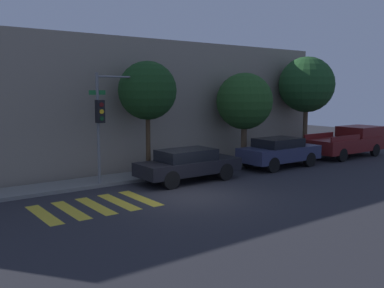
% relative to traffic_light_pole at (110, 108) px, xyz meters
% --- Properties ---
extents(ground_plane, '(60.00, 60.00, 0.00)m').
position_rel_traffic_light_pole_xyz_m(ground_plane, '(1.52, -3.37, -3.19)').
color(ground_plane, '#28282D').
extents(sidewalk, '(26.00, 1.72, 0.14)m').
position_rel_traffic_light_pole_xyz_m(sidewalk, '(1.52, 0.70, -3.12)').
color(sidewalk, slate).
rests_on(sidewalk, ground).
extents(building_row, '(26.00, 6.00, 6.32)m').
position_rel_traffic_light_pole_xyz_m(building_row, '(1.52, 4.96, -0.03)').
color(building_row, gray).
rests_on(building_row, ground).
extents(crosswalk, '(3.91, 2.60, 0.00)m').
position_rel_traffic_light_pole_xyz_m(crosswalk, '(-1.86, -2.57, -3.19)').
color(crosswalk, gold).
rests_on(crosswalk, ground).
extents(traffic_light_pole, '(2.45, 0.56, 4.57)m').
position_rel_traffic_light_pole_xyz_m(traffic_light_pole, '(0.00, 0.00, 0.00)').
color(traffic_light_pole, slate).
rests_on(traffic_light_pole, ground).
extents(sedan_near_corner, '(4.57, 1.75, 1.39)m').
position_rel_traffic_light_pole_xyz_m(sedan_near_corner, '(2.97, -1.27, -2.43)').
color(sedan_near_corner, black).
rests_on(sedan_near_corner, ground).
extents(sedan_middle, '(4.37, 1.87, 1.49)m').
position_rel_traffic_light_pole_xyz_m(sedan_middle, '(8.67, -1.27, -2.38)').
color(sedan_middle, '#2D3351').
rests_on(sedan_middle, ground).
extents(pickup_truck, '(5.26, 2.05, 1.73)m').
position_rel_traffic_light_pole_xyz_m(pickup_truck, '(14.68, -1.27, -2.29)').
color(pickup_truck, maroon).
rests_on(pickup_truck, ground).
extents(tree_near_corner, '(2.57, 2.57, 5.15)m').
position_rel_traffic_light_pole_xyz_m(tree_near_corner, '(2.03, 0.45, 0.66)').
color(tree_near_corner, '#42301E').
rests_on(tree_near_corner, ground).
extents(tree_midblock, '(2.94, 2.94, 4.79)m').
position_rel_traffic_light_pole_xyz_m(tree_midblock, '(7.85, 0.45, 0.11)').
color(tree_midblock, brown).
rests_on(tree_midblock, ground).
extents(tree_far_end, '(3.24, 3.24, 5.83)m').
position_rel_traffic_light_pole_xyz_m(tree_far_end, '(12.81, 0.45, 1.00)').
color(tree_far_end, brown).
rests_on(tree_far_end, ground).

